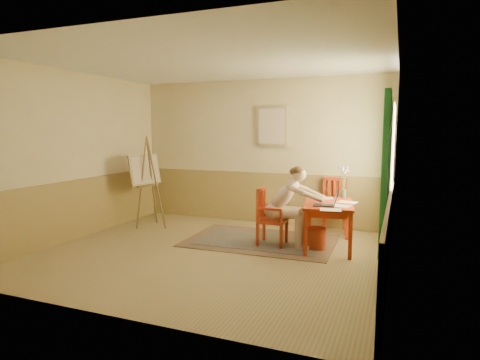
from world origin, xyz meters
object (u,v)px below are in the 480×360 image
at_px(chair_back, 335,205).
at_px(easel, 146,173).
at_px(figure, 288,203).
at_px(chair_left, 270,217).
at_px(table, 329,208).
at_px(laptop, 328,203).

relative_size(chair_back, easel, 0.57).
bearing_deg(figure, chair_left, -178.80).
bearing_deg(table, easel, 176.75).
height_order(table, chair_back, chair_back).
distance_m(laptop, easel, 3.55).
bearing_deg(figure, chair_back, 67.58).
distance_m(chair_back, easel, 3.55).
distance_m(chair_left, easel, 2.66).
relative_size(table, easel, 0.76).
height_order(figure, laptop, figure).
bearing_deg(figure, laptop, -11.45).
bearing_deg(table, chair_back, 93.40).
relative_size(figure, laptop, 3.46).
bearing_deg(chair_back, figure, -112.42).
bearing_deg(easel, figure, -7.85).
height_order(chair_left, easel, easel).
distance_m(figure, laptop, 0.65).
bearing_deg(table, chair_left, -167.03).
height_order(figure, easel, easel).
xyz_separation_m(table, easel, (-3.47, 0.20, 0.38)).
distance_m(chair_left, chair_back, 1.53).
bearing_deg(laptop, easel, 171.50).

